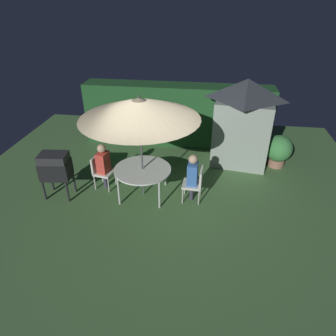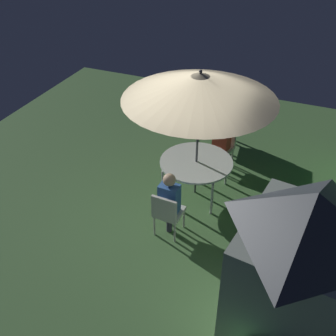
# 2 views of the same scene
# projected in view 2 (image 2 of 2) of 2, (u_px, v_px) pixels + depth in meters

# --- Properties ---
(ground_plane) EXTENTS (11.00, 11.00, 0.00)m
(ground_plane) POSITION_uv_depth(u_px,v_px,m) (174.00, 203.00, 8.07)
(ground_plane) COLOR #47703D
(garden_shed) EXTENTS (1.86, 1.70, 2.52)m
(garden_shed) POSITION_uv_depth(u_px,v_px,m) (298.00, 272.00, 5.02)
(garden_shed) COLOR gray
(garden_shed) RESTS_ON ground
(patio_table) EXTENTS (1.42, 1.42, 0.76)m
(patio_table) POSITION_uv_depth(u_px,v_px,m) (196.00, 163.00, 7.96)
(patio_table) COLOR white
(patio_table) RESTS_ON ground
(patio_umbrella) EXTENTS (2.76, 2.76, 2.61)m
(patio_umbrella) POSITION_uv_depth(u_px,v_px,m) (200.00, 86.00, 7.03)
(patio_umbrella) COLOR #4C4C51
(patio_umbrella) RESTS_ON ground
(bbq_grill) EXTENTS (0.75, 0.57, 1.20)m
(bbq_grill) POSITION_uv_depth(u_px,v_px,m) (212.00, 108.00, 9.57)
(bbq_grill) COLOR black
(bbq_grill) RESTS_ON ground
(chair_near_shed) EXTENTS (0.54, 0.54, 0.90)m
(chair_near_shed) POSITION_uv_depth(u_px,v_px,m) (223.00, 145.00, 8.88)
(chair_near_shed) COLOR silver
(chair_near_shed) RESTS_ON ground
(chair_far_side) EXTENTS (0.49, 0.48, 0.90)m
(chair_far_side) POSITION_uv_depth(u_px,v_px,m) (167.00, 212.00, 7.08)
(chair_far_side) COLOR silver
(chair_far_side) RESTS_ON ground
(person_in_red) EXTENTS (0.30, 0.38, 1.26)m
(person_in_red) POSITION_uv_depth(u_px,v_px,m) (222.00, 136.00, 8.67)
(person_in_red) COLOR #CC3D33
(person_in_red) RESTS_ON ground
(person_in_blue) EXTENTS (0.26, 0.35, 1.26)m
(person_in_blue) POSITION_uv_depth(u_px,v_px,m) (169.00, 197.00, 6.99)
(person_in_blue) COLOR #3866B2
(person_in_blue) RESTS_ON ground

